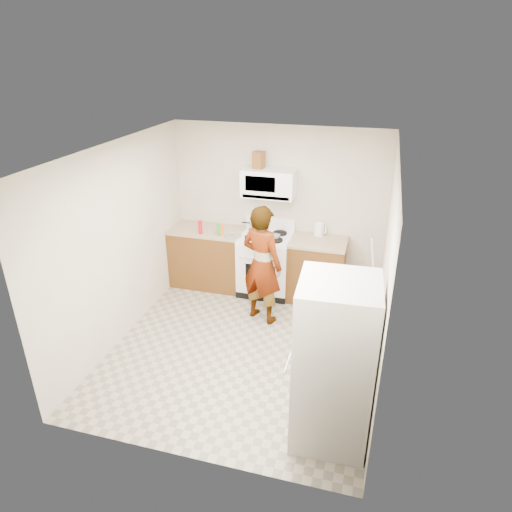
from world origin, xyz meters
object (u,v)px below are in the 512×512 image
(gas_range, at_px, (266,263))
(microwave, at_px, (269,183))
(saucepan, at_px, (258,226))
(fridge, at_px, (334,364))
(kettle, at_px, (319,229))
(person, at_px, (262,265))

(gas_range, height_order, microwave, microwave)
(gas_range, xyz_separation_m, saucepan, (-0.17, 0.13, 0.53))
(fridge, bearing_deg, kettle, 98.27)
(person, xyz_separation_m, fridge, (1.17, -1.87, 0.02))
(gas_range, relative_size, saucepan, 5.03)
(gas_range, bearing_deg, microwave, 90.00)
(saucepan, bearing_deg, microwave, -0.43)
(fridge, xyz_separation_m, kettle, (-0.57, 2.87, 0.17))
(gas_range, relative_size, fridge, 0.66)
(person, bearing_deg, gas_range, -58.58)
(microwave, bearing_deg, saucepan, 179.57)
(person, height_order, fridge, fridge)
(fridge, relative_size, kettle, 9.66)
(microwave, relative_size, saucepan, 3.38)
(fridge, height_order, kettle, fridge)
(microwave, relative_size, kettle, 4.32)
(gas_range, distance_m, saucepan, 0.57)
(microwave, xyz_separation_m, saucepan, (-0.17, 0.00, -0.68))
(gas_range, bearing_deg, kettle, 17.47)
(kettle, bearing_deg, gas_range, -149.16)
(saucepan, bearing_deg, gas_range, -37.78)
(person, relative_size, saucepan, 7.41)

